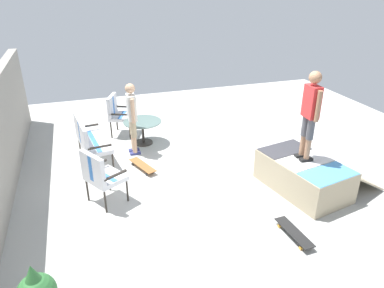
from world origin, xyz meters
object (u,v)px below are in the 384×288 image
(person_watching, at_px, (132,114))
(person_skater, at_px, (311,110))
(skateboard_spare, at_px, (294,232))
(skateboard_by_bench, at_px, (142,165))
(patio_bench, at_px, (88,138))
(patio_chair_by_wall, at_px, (100,173))
(skate_ramp, at_px, (304,175))
(patio_table, at_px, (143,128))
(patio_chair_near_house, at_px, (117,111))

(person_watching, bearing_deg, person_skater, -131.88)
(person_watching, xyz_separation_m, skateboard_spare, (-3.71, -1.85, -0.86))
(skateboard_by_bench, bearing_deg, person_skater, -121.06)
(person_watching, bearing_deg, patio_bench, 103.82)
(skateboard_spare, bearing_deg, patio_chair_by_wall, 55.90)
(skate_ramp, relative_size, patio_bench, 1.60)
(patio_bench, height_order, patio_table, patio_bench)
(person_watching, relative_size, skateboard_by_bench, 1.99)
(patio_chair_by_wall, bearing_deg, patio_chair_near_house, -12.87)
(skate_ramp, xyz_separation_m, patio_chair_near_house, (3.74, 2.98, 0.30))
(person_watching, bearing_deg, patio_table, -33.16)
(patio_chair_near_house, relative_size, person_skater, 0.62)
(person_watching, bearing_deg, skate_ramp, -132.27)
(patio_table, xyz_separation_m, person_watching, (-0.45, 0.30, 0.54))
(skate_ramp, distance_m, patio_bench, 4.43)
(person_skater, xyz_separation_m, skateboard_spare, (-1.23, 0.91, -1.49))
(patio_table, relative_size, skateboard_by_bench, 1.10)
(skate_ramp, bearing_deg, patio_chair_by_wall, 79.49)
(patio_chair_near_house, height_order, person_watching, person_watching)
(person_skater, xyz_separation_m, skateboard_by_bench, (1.65, 2.73, -1.49))
(patio_table, bearing_deg, skateboard_by_bench, 168.04)
(patio_bench, height_order, skateboard_by_bench, patio_bench)
(patio_bench, distance_m, patio_chair_by_wall, 1.61)
(patio_chair_by_wall, relative_size, person_watching, 0.63)
(patio_bench, bearing_deg, skate_ramp, -121.28)
(patio_chair_by_wall, height_order, person_skater, person_skater)
(skateboard_by_bench, bearing_deg, patio_chair_by_wall, 138.38)
(person_skater, bearing_deg, skateboard_by_bench, 58.94)
(patio_chair_near_house, bearing_deg, person_watching, -171.19)
(skateboard_spare, bearing_deg, patio_bench, 39.32)
(person_watching, relative_size, skateboard_spare, 2.01)
(patio_chair_near_house, relative_size, skateboard_by_bench, 1.25)
(skate_ramp, height_order, patio_chair_by_wall, patio_chair_by_wall)
(person_skater, height_order, skateboard_by_bench, person_skater)
(person_watching, xyz_separation_m, person_skater, (-2.47, -2.76, 0.63))
(patio_bench, relative_size, patio_chair_by_wall, 1.29)
(patio_chair_by_wall, distance_m, skateboard_by_bench, 1.47)
(skate_ramp, height_order, skateboard_by_bench, skate_ramp)
(skate_ramp, relative_size, person_skater, 1.28)
(skate_ramp, xyz_separation_m, skateboard_by_bench, (1.71, 2.76, -0.23))
(patio_table, distance_m, skateboard_spare, 4.46)
(patio_chair_near_house, distance_m, patio_chair_by_wall, 3.14)
(patio_table, height_order, person_watching, person_watching)
(patio_bench, relative_size, skateboard_spare, 1.62)
(skate_ramp, distance_m, patio_chair_near_house, 4.79)
(skateboard_by_bench, bearing_deg, patio_table, -11.96)
(patio_bench, bearing_deg, person_watching, -76.18)
(patio_chair_by_wall, bearing_deg, person_skater, -99.67)
(person_skater, distance_m, skateboard_spare, 2.14)
(person_skater, bearing_deg, patio_chair_near_house, 38.68)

